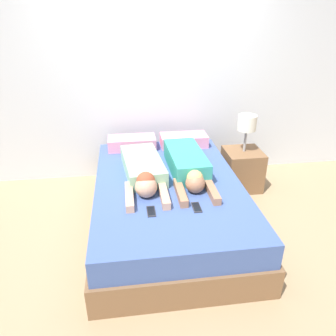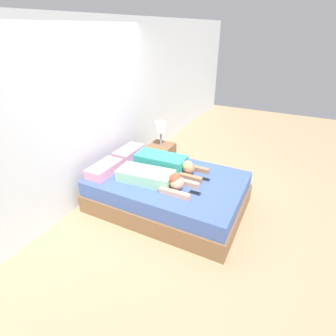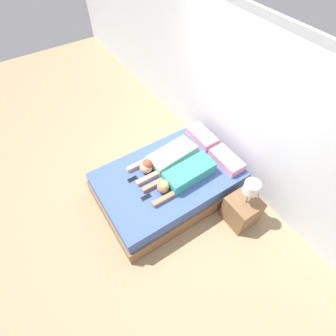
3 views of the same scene
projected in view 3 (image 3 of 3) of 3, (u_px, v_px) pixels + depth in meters
ground_plane at (168, 192)px, 4.44m from camera, size 12.00×12.00×0.00m
wall_back at (239, 104)px, 3.86m from camera, size 12.00×0.06×2.60m
bed at (168, 184)px, 4.25m from camera, size 1.47×2.20×0.51m
pillow_head_left at (202, 136)px, 4.47m from camera, size 0.57×0.28×0.14m
pillow_head_right at (227, 160)px, 4.13m from camera, size 0.57×0.28×0.14m
person_left at (165, 158)px, 4.14m from camera, size 0.44×1.15×0.23m
person_right at (184, 176)px, 3.90m from camera, size 0.37×1.12×0.21m
cell_phone_left at (133, 179)px, 3.98m from camera, size 0.07×0.16×0.01m
cell_phone_right at (146, 197)px, 3.78m from camera, size 0.07×0.16×0.01m
nightstand at (242, 208)px, 3.91m from camera, size 0.44×0.44×0.94m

